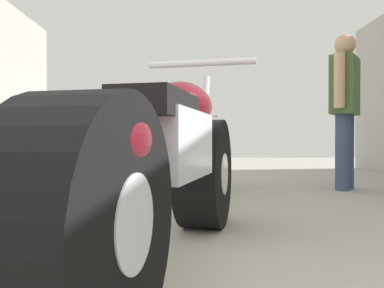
{
  "coord_description": "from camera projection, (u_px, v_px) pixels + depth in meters",
  "views": [
    {
      "loc": [
        -0.23,
        -0.02,
        0.54
      ],
      "look_at": [
        -0.21,
        3.42,
        0.51
      ],
      "focal_mm": 37.82,
      "sensor_mm": 36.0,
      "label": 1
    }
  ],
  "objects": [
    {
      "name": "ground_plane",
      "position": [
        214.0,
        199.0,
        3.68
      ],
      "size": [
        17.53,
        17.53,
        0.0
      ],
      "primitive_type": "plane",
      "color": "#A8A399"
    },
    {
      "name": "motorcycle_maroon_cruiser",
      "position": [
        167.0,
        169.0,
        1.72
      ],
      "size": [
        0.84,
        2.17,
        1.01
      ],
      "color": "black",
      "rests_on": "ground_plane"
    },
    {
      "name": "motorcycle_black_naked",
      "position": [
        181.0,
        159.0,
        4.08
      ],
      "size": [
        0.73,
        1.77,
        0.83
      ],
      "color": "black",
      "rests_on": "ground_plane"
    },
    {
      "name": "mechanic_in_blue",
      "position": [
        345.0,
        102.0,
        4.39
      ],
      "size": [
        0.45,
        0.63,
        1.69
      ],
      "color": "#384766",
      "rests_on": "ground_plane"
    }
  ]
}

